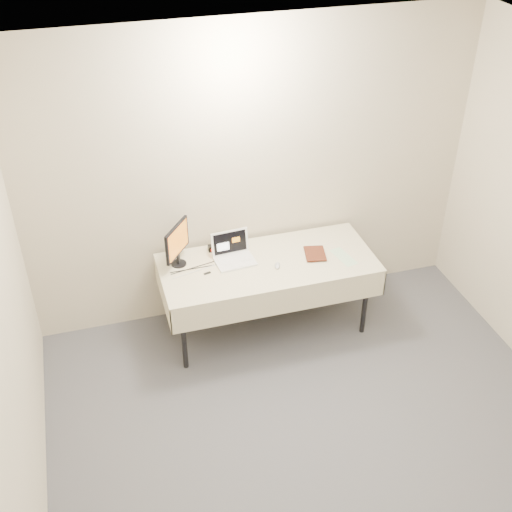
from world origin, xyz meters
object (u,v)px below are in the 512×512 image
object	(u,v)px
laptop	(233,254)
monitor	(177,242)
table	(268,268)
book	(306,244)

from	to	relation	value
laptop	monitor	distance (m)	0.50
table	book	distance (m)	0.39
table	laptop	size ratio (longest dim) A/B	5.27
table	laptop	world-z (taller)	laptop
laptop	book	distance (m)	0.63
table	laptop	bearing A→B (deg)	154.48
monitor	book	xyz separation A→B (m)	(1.09, -0.18, -0.11)
laptop	monitor	world-z (taller)	monitor
laptop	table	bearing A→B (deg)	-30.06
table	monitor	distance (m)	0.82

